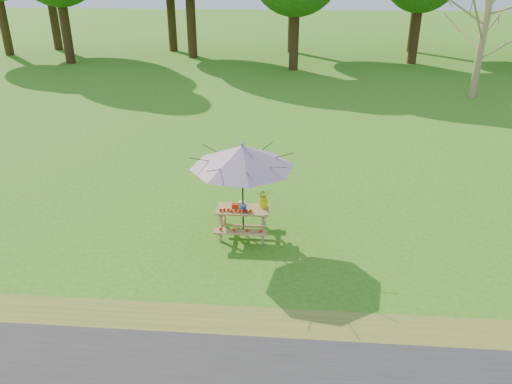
{
  "coord_description": "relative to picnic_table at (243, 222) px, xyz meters",
  "views": [
    {
      "loc": [
        -3.76,
        -9.65,
        5.83
      ],
      "look_at": [
        -4.59,
        0.5,
        1.1
      ],
      "focal_mm": 35.0,
      "sensor_mm": 36.0,
      "label": 1
    }
  ],
  "objects": [
    {
      "name": "picnic_table",
      "position": [
        0.0,
        0.0,
        0.0
      ],
      "size": [
        1.2,
        1.32,
        0.67
      ],
      "color": "#A28449",
      "rests_on": "ground"
    },
    {
      "name": "ground",
      "position": [
        4.89,
        -0.5,
        -0.33
      ],
      "size": [
        120.0,
        120.0,
        0.0
      ],
      "primitive_type": "plane",
      "color": "#357115",
      "rests_on": "ground"
    },
    {
      "name": "drygrass_strip",
      "position": [
        4.89,
        -3.3,
        -0.32
      ],
      "size": [
        120.0,
        1.2,
        0.01
      ],
      "primitive_type": "cube",
      "color": "olive",
      "rests_on": "ground"
    },
    {
      "name": "produce_bins",
      "position": [
        -0.07,
        0.02,
        0.4
      ],
      "size": [
        0.35,
        0.43,
        0.13
      ],
      "color": "red",
      "rests_on": "picnic_table"
    },
    {
      "name": "tomatoes_row",
      "position": [
        -0.15,
        -0.18,
        0.38
      ],
      "size": [
        0.77,
        0.13,
        0.07
      ],
      "primitive_type": null,
      "color": "red",
      "rests_on": "picnic_table"
    },
    {
      "name": "patio_umbrella",
      "position": [
        0.0,
        0.0,
        1.62
      ],
      "size": [
        2.79,
        2.79,
        2.27
      ],
      "color": "black",
      "rests_on": "ground"
    },
    {
      "name": "flower_bucket",
      "position": [
        0.46,
        0.13,
        0.58
      ],
      "size": [
        0.31,
        0.28,
        0.44
      ],
      "color": "yellow",
      "rests_on": "picnic_table"
    }
  ]
}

